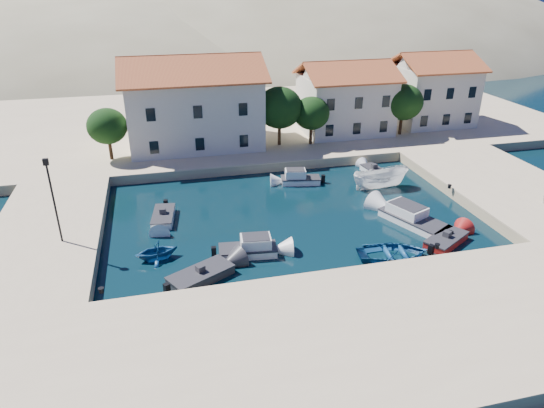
{
  "coord_description": "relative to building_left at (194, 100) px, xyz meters",
  "views": [
    {
      "loc": [
        -10.02,
        -24.84,
        18.13
      ],
      "look_at": [
        -1.97,
        8.43,
        2.0
      ],
      "focal_mm": 32.0,
      "sensor_mm": 36.0,
      "label": 1
    }
  ],
  "objects": [
    {
      "name": "quay_south",
      "position": [
        6.0,
        -34.0,
        -5.44
      ],
      "size": [
        52.0,
        12.0,
        1.0
      ],
      "primitive_type": "cube",
      "color": "#CFB48D",
      "rests_on": "ground"
    },
    {
      "name": "motorboat_grey_sw",
      "position": [
        -2.27,
        -25.68,
        -5.64
      ],
      "size": [
        4.72,
        3.76,
        1.25
      ],
      "rotation": [
        0.0,
        0.0,
        0.5
      ],
      "color": "#2E2D31",
      "rests_on": "ground"
    },
    {
      "name": "ground",
      "position": [
        6.0,
        -28.0,
        -5.94
      ],
      "size": [
        400.0,
        400.0,
        0.0
      ],
      "primitive_type": "plane",
      "color": "black",
      "rests_on": "ground"
    },
    {
      "name": "building_right",
      "position": [
        30.0,
        2.0,
        -0.46
      ],
      "size": [
        9.45,
        8.4,
        8.8
      ],
      "color": "beige",
      "rests_on": "quay_north"
    },
    {
      "name": "rowboat_south",
      "position": [
        11.27,
        -26.14,
        -5.94
      ],
      "size": [
        5.5,
        4.27,
        1.05
      ],
      "primitive_type": "imported",
      "rotation": [
        0.0,
        0.0,
        1.43
      ],
      "color": "navy",
      "rests_on": "ground"
    },
    {
      "name": "quay_west",
      "position": [
        -13.0,
        -18.0,
        -5.44
      ],
      "size": [
        8.0,
        20.0,
        1.0
      ],
      "primitive_type": "cube",
      "color": "#CFB48D",
      "rests_on": "ground"
    },
    {
      "name": "motorboat_white_west",
      "position": [
        -4.34,
        -16.33,
        -5.64
      ],
      "size": [
        2.16,
        3.94,
        1.25
      ],
      "rotation": [
        0.0,
        0.0,
        -1.71
      ],
      "color": "white",
      "rests_on": "ground"
    },
    {
      "name": "building_mid",
      "position": [
        18.0,
        1.0,
        -0.71
      ],
      "size": [
        10.5,
        8.4,
        8.3
      ],
      "color": "beige",
      "rests_on": "quay_north"
    },
    {
      "name": "boat_east",
      "position": [
        15.76,
        -14.38,
        -5.94
      ],
      "size": [
        5.49,
        2.08,
        2.12
      ],
      "primitive_type": "imported",
      "rotation": [
        0.0,
        0.0,
        1.57
      ],
      "color": "white",
      "rests_on": "ground"
    },
    {
      "name": "lamppost",
      "position": [
        -11.5,
        -20.0,
        -1.18
      ],
      "size": [
        0.35,
        0.25,
        6.22
      ],
      "color": "black",
      "rests_on": "quay_west"
    },
    {
      "name": "motorboat_white_ne",
      "position": [
        16.71,
        -10.9,
        -5.64
      ],
      "size": [
        1.86,
        3.28,
        1.25
      ],
      "rotation": [
        0.0,
        0.0,
        1.7
      ],
      "color": "white",
      "rests_on": "ground"
    },
    {
      "name": "cabin_cruiser_east",
      "position": [
        15.24,
        -21.82,
        -5.46
      ],
      "size": [
        4.34,
        6.13,
        1.6
      ],
      "rotation": [
        0.0,
        0.0,
        1.97
      ],
      "color": "white",
      "rests_on": "ground"
    },
    {
      "name": "hills",
      "position": [
        26.64,
        95.62,
        -29.34
      ],
      "size": [
        254.0,
        176.0,
        99.0
      ],
      "color": "gray",
      "rests_on": "ground"
    },
    {
      "name": "motorboat_red_se",
      "position": [
        16.01,
        -25.28,
        -5.64
      ],
      "size": [
        4.19,
        3.45,
        1.25
      ],
      "rotation": [
        0.0,
        0.0,
        0.54
      ],
      "color": "maroon",
      "rests_on": "ground"
    },
    {
      "name": "cabin_cruiser_north",
      "position": [
        8.82,
        -11.5,
        -5.46
      ],
      "size": [
        3.96,
        2.24,
        1.6
      ],
      "rotation": [
        0.0,
        0.0,
        2.96
      ],
      "color": "white",
      "rests_on": "ground"
    },
    {
      "name": "bollards",
      "position": [
        8.8,
        -24.13,
        -4.79
      ],
      "size": [
        29.36,
        9.56,
        0.3
      ],
      "color": "black",
      "rests_on": "ground"
    },
    {
      "name": "quay_north",
      "position": [
        8.0,
        10.0,
        -5.44
      ],
      "size": [
        80.0,
        36.0,
        1.0
      ],
      "primitive_type": "cube",
      "color": "#CFB48D",
      "rests_on": "ground"
    },
    {
      "name": "cabin_cruiser_south",
      "position": [
        1.35,
        -23.32,
        -5.46
      ],
      "size": [
        4.3,
        2.19,
        1.6
      ],
      "rotation": [
        0.0,
        0.0,
        -0.11
      ],
      "color": "white",
      "rests_on": "ground"
    },
    {
      "name": "quay_east",
      "position": [
        26.5,
        -18.0,
        -5.44
      ],
      "size": [
        11.0,
        20.0,
        1.0
      ],
      "primitive_type": "cube",
      "color": "#CFB48D",
      "rests_on": "ground"
    },
    {
      "name": "trees",
      "position": [
        10.51,
        -2.54,
        -1.1
      ],
      "size": [
        37.3,
        5.3,
        6.45
      ],
      "color": "#382314",
      "rests_on": "quay_north"
    },
    {
      "name": "building_left",
      "position": [
        0.0,
        0.0,
        0.0
      ],
      "size": [
        14.7,
        9.45,
        9.7
      ],
      "color": "beige",
      "rests_on": "quay_north"
    },
    {
      "name": "rowboat_west",
      "position": [
        -5.02,
        -22.35,
        -5.94
      ],
      "size": [
        3.36,
        3.03,
        1.56
      ],
      "primitive_type": "imported",
      "rotation": [
        0.0,
        0.0,
        -1.4
      ],
      "color": "navy",
      "rests_on": "ground"
    }
  ]
}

